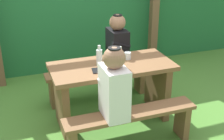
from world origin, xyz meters
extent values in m
plane|color=#4B8631|center=(0.00, 0.00, 0.00)|extent=(12.00, 12.00, 0.00)
cube|color=#216833|center=(0.00, 2.08, 0.85)|extent=(6.40, 0.85, 1.69)
cube|color=brown|center=(1.25, 1.44, 1.00)|extent=(0.12, 0.12, 2.00)
cube|color=brown|center=(0.00, 0.00, 0.71)|extent=(1.40, 0.64, 0.05)
cube|color=brown|center=(-0.60, 0.00, 0.34)|extent=(0.08, 0.54, 0.68)
cube|color=brown|center=(0.60, 0.00, 0.34)|extent=(0.08, 0.54, 0.68)
cube|color=brown|center=(0.00, -0.57, 0.41)|extent=(1.40, 0.24, 0.04)
cube|color=brown|center=(0.62, -0.57, 0.20)|extent=(0.07, 0.22, 0.39)
cube|color=brown|center=(0.00, 0.57, 0.41)|extent=(1.40, 0.24, 0.04)
cube|color=brown|center=(-0.62, 0.57, 0.20)|extent=(0.07, 0.22, 0.39)
cube|color=brown|center=(0.62, 0.57, 0.20)|extent=(0.07, 0.22, 0.39)
cube|color=white|center=(-0.18, -0.57, 0.69)|extent=(0.22, 0.34, 0.52)
sphere|color=#936B4C|center=(-0.18, -0.57, 1.05)|extent=(0.21, 0.21, 0.21)
cylinder|color=black|center=(-0.18, -0.57, 1.14)|extent=(0.12, 0.12, 0.02)
cylinder|color=white|center=(-0.18, -0.43, 0.80)|extent=(0.25, 0.07, 0.15)
cube|color=black|center=(0.28, 0.57, 0.69)|extent=(0.22, 0.34, 0.52)
sphere|color=#936B4C|center=(0.28, 0.57, 1.05)|extent=(0.21, 0.21, 0.21)
cylinder|color=black|center=(0.28, 0.57, 1.14)|extent=(0.12, 0.12, 0.02)
cylinder|color=black|center=(0.28, 0.43, 0.80)|extent=(0.25, 0.07, 0.15)
cylinder|color=silver|center=(0.23, 0.09, 0.77)|extent=(0.08, 0.08, 0.09)
cylinder|color=silver|center=(-0.14, 0.02, 0.82)|extent=(0.07, 0.07, 0.18)
cylinder|color=silver|center=(-0.14, 0.02, 0.94)|extent=(0.03, 0.03, 0.05)
cylinder|color=silver|center=(0.07, -0.07, 0.81)|extent=(0.07, 0.07, 0.15)
cylinder|color=silver|center=(0.07, -0.07, 0.92)|extent=(0.03, 0.03, 0.08)
cube|color=black|center=(-0.23, -0.12, 0.74)|extent=(0.09, 0.15, 0.01)
camera|label=1|loc=(-1.07, -3.01, 2.08)|focal=49.12mm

